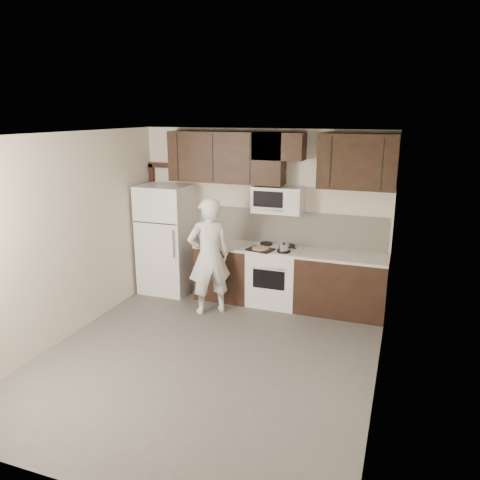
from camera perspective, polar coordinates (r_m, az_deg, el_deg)
The scene contains 14 objects.
floor at distance 5.98m, azimuth -3.99°, elevation -14.11°, with size 4.50×4.50×0.00m, color #524F4D.
back_wall at distance 7.49m, azimuth 2.75°, elevation 3.08°, with size 4.00×4.00×0.00m, color beige.
ceiling at distance 5.22m, azimuth -4.55°, elevation 12.69°, with size 4.50×4.50×0.00m, color white.
counter_run at distance 7.30m, azimuth 6.48°, elevation -4.65°, with size 2.95×0.64×0.91m.
stove at distance 7.37m, azimuth 4.18°, elevation -4.36°, with size 0.76×0.66×0.94m.
backsplash at distance 7.39m, azimuth 6.41°, elevation 1.48°, with size 2.90×0.02×0.54m, color beige.
upper_cabinets at distance 7.13m, azimuth 4.05°, elevation 10.02°, with size 3.48×0.35×0.78m.
microwave at distance 7.17m, azimuth 4.62°, elevation 4.94°, with size 0.76×0.42×0.40m.
refrigerator at distance 7.87m, azimuth -8.93°, elevation 0.13°, with size 0.80×0.76×1.80m.
door_trim at distance 8.23m, azimuth -10.23°, elevation 3.24°, with size 0.50×0.08×2.12m.
saucepan at distance 7.03m, azimuth 5.36°, elevation -0.98°, with size 0.28×0.16×0.15m.
baking_tray at distance 7.12m, azimuth 2.49°, elevation -1.15°, with size 0.38×0.28×0.02m, color black.
pizza at distance 7.11m, azimuth 2.49°, elevation -1.01°, with size 0.25×0.25×0.02m, color tan.
person at distance 6.91m, azimuth -3.78°, elevation -2.01°, with size 0.64×0.42×1.76m, color silver.
Camera 1 is at (2.14, -4.75, 2.93)m, focal length 35.00 mm.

